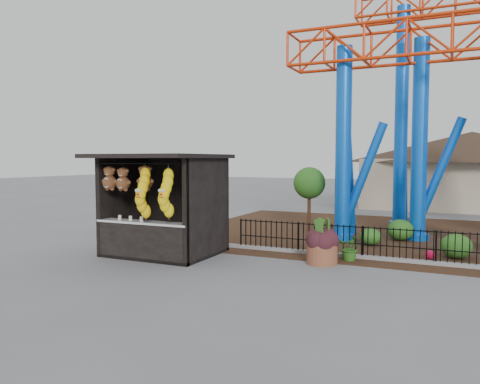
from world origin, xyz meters
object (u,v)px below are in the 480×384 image
at_px(prize_booth, 160,206).
at_px(roller_coaster, 456,65).
at_px(terracotta_planter, 322,254).
at_px(potted_plant, 351,248).

relative_size(prize_booth, roller_coaster, 0.32).
relative_size(terracotta_planter, potted_plant, 1.12).
xyz_separation_m(roller_coaster, potted_plant, (-2.60, -5.64, -6.05)).
bearing_deg(prize_booth, terracotta_planter, 11.22).
bearing_deg(terracotta_planter, roller_coaster, 62.89).
distance_m(terracotta_planter, potted_plant, 0.98).
bearing_deg(potted_plant, roller_coaster, 76.95).
height_order(roller_coaster, terracotta_planter, roller_coaster).
distance_m(prize_booth, potted_plant, 5.86).
bearing_deg(terracotta_planter, potted_plant, 47.56).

